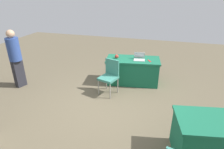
% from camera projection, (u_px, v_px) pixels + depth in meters
% --- Properties ---
extents(ground_plane, '(14.40, 14.40, 0.00)m').
position_uv_depth(ground_plane, '(106.00, 107.00, 4.71)').
color(ground_plane, brown).
extents(table_foreground, '(1.68, 0.99, 0.76)m').
position_uv_depth(table_foreground, '(132.00, 71.00, 5.83)').
color(table_foreground, '#196647').
rests_on(table_foreground, ground).
extents(table_mid_right, '(1.68, 1.04, 0.76)m').
position_uv_depth(table_mid_right, '(222.00, 140.00, 3.17)').
color(table_mid_right, '#196647').
rests_on(table_mid_right, ground).
extents(chair_tucked_right, '(0.55, 0.55, 0.95)m').
position_uv_depth(chair_tucked_right, '(110.00, 75.00, 5.16)').
color(chair_tucked_right, '#9E9993').
rests_on(chair_tucked_right, ground).
extents(person_presenter, '(0.43, 0.43, 1.68)m').
position_uv_depth(person_presenter, '(15.00, 56.00, 5.38)').
color(person_presenter, '#26262D').
rests_on(person_presenter, ground).
extents(laptop_silver, '(0.35, 0.33, 0.21)m').
position_uv_depth(laptop_silver, '(139.00, 58.00, 5.60)').
color(laptop_silver, silver).
rests_on(laptop_silver, table_foreground).
extents(yarn_ball, '(0.11, 0.11, 0.11)m').
position_uv_depth(yarn_ball, '(117.00, 56.00, 5.71)').
color(yarn_ball, '#B2382D').
rests_on(yarn_ball, table_foreground).
extents(scissors_red, '(0.12, 0.18, 0.01)m').
position_uv_depth(scissors_red, '(149.00, 61.00, 5.51)').
color(scissors_red, red).
rests_on(scissors_red, table_foreground).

